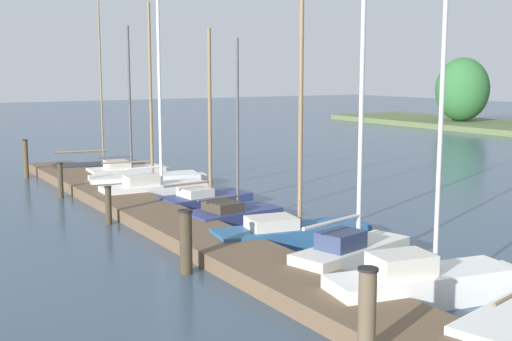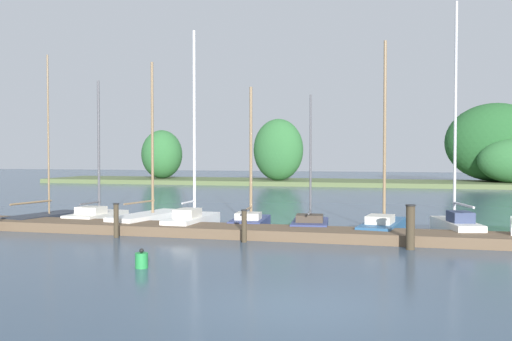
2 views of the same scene
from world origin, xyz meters
name	(u,v)px [view 1 (image 1 of 2)]	position (x,y,z in m)	size (l,w,h in m)	color
dock_pier	(197,235)	(0.00, 8.56, 0.17)	(28.69, 1.80, 0.35)	brown
sailboat_0	(101,166)	(-12.47, 10.23, 0.27)	(1.90, 3.88, 7.07)	#232833
sailboat_1	(128,170)	(-10.35, 10.63, 0.34)	(1.56, 3.17, 5.99)	silver
sailboat_2	(150,179)	(-7.86, 10.51, 0.34)	(2.00, 4.32, 6.63)	white
sailboat_3	(157,186)	(-5.85, 9.95, 0.43)	(1.18, 3.79, 7.68)	white
sailboat_4	(207,196)	(-3.75, 10.76, 0.34)	(1.45, 3.09, 5.54)	navy
sailboat_5	(234,213)	(-1.33, 10.37, 0.29)	(1.55, 2.90, 5.14)	navy
sailboat_6	(293,229)	(1.34, 10.54, 0.38)	(1.77, 4.18, 7.06)	#285684
sailboat_7	(354,248)	(3.84, 10.41, 0.49)	(1.62, 3.37, 8.29)	silver
sailboat_8	(427,280)	(6.12, 10.23, 0.43)	(1.67, 3.98, 8.02)	white
mooring_piling_0	(26,159)	(-12.67, 7.21, 0.78)	(0.22, 0.22, 1.54)	#4C3D28
mooring_piling_1	(61,180)	(-7.67, 7.24, 0.61)	(0.20, 0.20, 1.20)	#3D3323
mooring_piling_2	(108,205)	(-3.07, 7.33, 0.55)	(0.20, 0.20, 1.08)	#3D3323
mooring_piling_3	(186,242)	(2.20, 7.21, 0.69)	(0.31, 0.31, 1.37)	#3D3323
mooring_piling_4	(367,322)	(7.82, 7.32, 0.79)	(0.29, 0.29, 1.57)	brown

